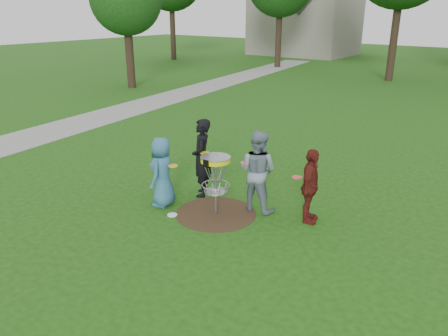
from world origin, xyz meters
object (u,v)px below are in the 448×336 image
Objects in this scene: player_maroon at (310,186)px; player_grey at (258,171)px; player_blue at (162,172)px; player_black at (202,158)px; disc_golf_basket at (216,171)px.

player_grey is at bearing 81.75° from player_maroon.
player_blue is at bearing 96.74° from player_maroon.
player_black is at bearing 1.29° from player_grey.
player_black reaches higher than player_grey.
player_maroon is 1.18× the size of disc_golf_basket.
player_blue is 1.18× the size of disc_golf_basket.
player_black reaches higher than player_blue.
player_maroon is (2.73, 0.27, -0.14)m from player_black.
disc_golf_basket is at bearing 48.81° from player_grey.
player_blue is 1.33m from disc_golf_basket.
player_black is at bearing 144.05° from player_blue.
disc_golf_basket is at bearing 88.59° from player_blue.
player_black is 1.13m from disc_golf_basket.
player_maroon is (1.21, 0.16, -0.12)m from player_grey.
player_grey is 1.14× the size of player_maroon.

